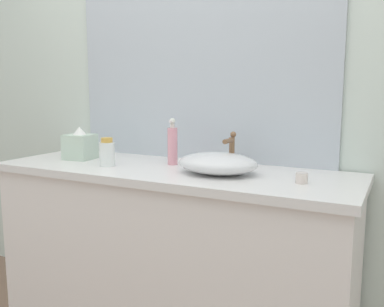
{
  "coord_description": "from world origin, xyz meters",
  "views": [
    {
      "loc": [
        0.87,
        -1.25,
        1.2
      ],
      "look_at": [
        0.04,
        0.38,
        0.92
      ],
      "focal_mm": 39.05,
      "sensor_mm": 36.0,
      "label": 1
    }
  ],
  "objects_px": {
    "lotion_bottle": "(107,153)",
    "tissue_box": "(80,145)",
    "sink_basin": "(218,163)",
    "soap_dispenser": "(173,144)",
    "candle_jar": "(302,178)"
  },
  "relations": [
    {
      "from": "lotion_bottle",
      "to": "tissue_box",
      "type": "height_order",
      "value": "tissue_box"
    },
    {
      "from": "sink_basin",
      "to": "soap_dispenser",
      "type": "xyz_separation_m",
      "value": [
        -0.28,
        0.11,
        0.05
      ]
    },
    {
      "from": "sink_basin",
      "to": "candle_jar",
      "type": "height_order",
      "value": "sink_basin"
    },
    {
      "from": "sink_basin",
      "to": "candle_jar",
      "type": "xyz_separation_m",
      "value": [
        0.37,
        -0.02,
        -0.02
      ]
    },
    {
      "from": "tissue_box",
      "to": "sink_basin",
      "type": "bearing_deg",
      "value": -2.08
    },
    {
      "from": "candle_jar",
      "to": "lotion_bottle",
      "type": "bearing_deg",
      "value": -177.24
    },
    {
      "from": "sink_basin",
      "to": "tissue_box",
      "type": "height_order",
      "value": "tissue_box"
    },
    {
      "from": "lotion_bottle",
      "to": "candle_jar",
      "type": "bearing_deg",
      "value": 2.76
    },
    {
      "from": "candle_jar",
      "to": "tissue_box",
      "type": "bearing_deg",
      "value": 177.44
    },
    {
      "from": "tissue_box",
      "to": "lotion_bottle",
      "type": "bearing_deg",
      "value": -20.79
    },
    {
      "from": "soap_dispenser",
      "to": "tissue_box",
      "type": "distance_m",
      "value": 0.52
    },
    {
      "from": "sink_basin",
      "to": "soap_dispenser",
      "type": "height_order",
      "value": "soap_dispenser"
    },
    {
      "from": "soap_dispenser",
      "to": "candle_jar",
      "type": "xyz_separation_m",
      "value": [
        0.65,
        -0.13,
        -0.08
      ]
    },
    {
      "from": "lotion_bottle",
      "to": "tissue_box",
      "type": "bearing_deg",
      "value": 159.21
    },
    {
      "from": "sink_basin",
      "to": "lotion_bottle",
      "type": "relative_size",
      "value": 2.61
    }
  ]
}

